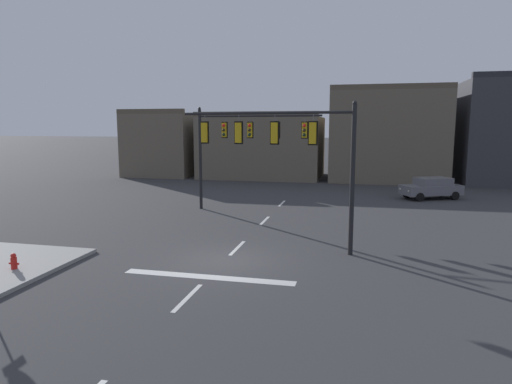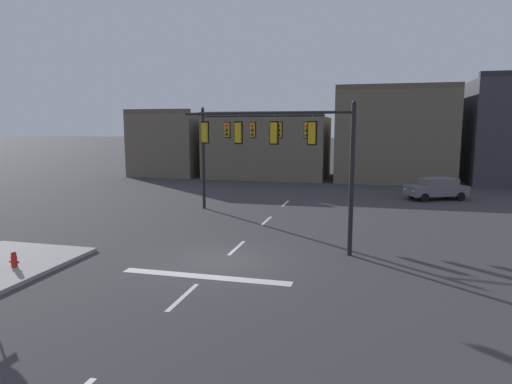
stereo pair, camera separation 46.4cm
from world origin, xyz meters
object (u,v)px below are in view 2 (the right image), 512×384
at_px(signal_mast_far_side, 243,138).
at_px(car_lot_nearside, 437,188).
at_px(signal_mast_near_side, 288,145).
at_px(fire_hydrant, 14,263).

relative_size(signal_mast_far_side, car_lot_nearside, 1.69).
height_order(signal_mast_near_side, fire_hydrant, signal_mast_near_side).
bearing_deg(car_lot_nearside, signal_mast_far_side, -147.92).
distance_m(signal_mast_near_side, signal_mast_far_side, 9.08).
bearing_deg(fire_hydrant, signal_mast_far_side, 69.48).
bearing_deg(car_lot_nearside, fire_hydrant, -129.48).
distance_m(signal_mast_near_side, fire_hydrant, 11.76).
bearing_deg(fire_hydrant, car_lot_nearside, 50.52).
distance_m(car_lot_nearside, fire_hydrant, 28.00).
bearing_deg(signal_mast_near_side, fire_hydrant, -148.95).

